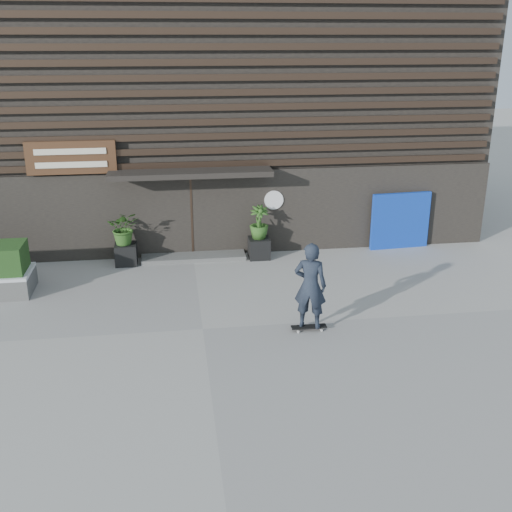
{
  "coord_description": "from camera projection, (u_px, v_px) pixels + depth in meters",
  "views": [
    {
      "loc": [
        -0.53,
        -12.22,
        6.11
      ],
      "look_at": [
        1.41,
        1.54,
        1.1
      ],
      "focal_mm": 42.92,
      "sensor_mm": 36.0,
      "label": 1
    }
  ],
  "objects": [
    {
      "name": "bamboo_left",
      "position": [
        124.0,
        228.0,
        17.01
      ],
      "size": [
        0.86,
        0.75,
        0.96
      ],
      "primitive_type": "imported",
      "color": "#2D591E",
      "rests_on": "planter_pot_left"
    },
    {
      "name": "skateboarder",
      "position": [
        310.0,
        286.0,
        13.12
      ],
      "size": [
        0.82,
        0.69,
        2.02
      ],
      "color": "black",
      "rests_on": "ground"
    },
    {
      "name": "ground",
      "position": [
        203.0,
        329.0,
        13.52
      ],
      "size": [
        80.0,
        80.0,
        0.0
      ],
      "primitive_type": "plane",
      "color": "#9A9792",
      "rests_on": "ground"
    },
    {
      "name": "bamboo_right",
      "position": [
        259.0,
        222.0,
        17.51
      ],
      "size": [
        0.54,
        0.54,
        0.96
      ],
      "primitive_type": "imported",
      "color": "#2D591E",
      "rests_on": "planter_pot_right"
    },
    {
      "name": "entrance_step",
      "position": [
        194.0,
        257.0,
        17.79
      ],
      "size": [
        3.0,
        0.8,
        0.12
      ],
      "primitive_type": "cube",
      "color": "#525250",
      "rests_on": "ground"
    },
    {
      "name": "blue_tarp",
      "position": [
        400.0,
        221.0,
        18.43
      ],
      "size": [
        1.84,
        0.26,
        1.72
      ],
      "primitive_type": "cube",
      "rotation": [
        0.0,
        0.0,
        0.08
      ],
      "color": "#0D32AC",
      "rests_on": "ground"
    },
    {
      "name": "building",
      "position": [
        183.0,
        100.0,
        21.45
      ],
      "size": [
        18.0,
        11.0,
        8.0
      ],
      "color": "black",
      "rests_on": "ground"
    },
    {
      "name": "planter_pot_right",
      "position": [
        259.0,
        248.0,
        17.77
      ],
      "size": [
        0.6,
        0.6,
        0.6
      ],
      "primitive_type": "cube",
      "color": "black",
      "rests_on": "ground"
    },
    {
      "name": "planter_pot_left",
      "position": [
        126.0,
        254.0,
        17.27
      ],
      "size": [
        0.6,
        0.6,
        0.6
      ],
      "primitive_type": "cube",
      "color": "black",
      "rests_on": "ground"
    }
  ]
}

